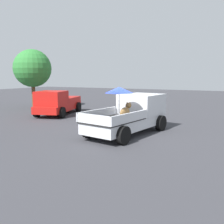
{
  "coord_description": "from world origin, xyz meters",
  "views": [
    {
      "loc": [
        -11.38,
        -4.98,
        2.89
      ],
      "look_at": [
        -0.33,
        0.67,
        1.1
      ],
      "focal_mm": 40.9,
      "sensor_mm": 36.0,
      "label": 1
    }
  ],
  "objects": [
    {
      "name": "ground_plane",
      "position": [
        0.0,
        0.0,
        0.0
      ],
      "size": [
        80.0,
        80.0,
        0.0
      ],
      "primitive_type": "plane",
      "color": "#38383D"
    },
    {
      "name": "tree_by_lot",
      "position": [
        5.75,
        11.67,
        3.49
      ],
      "size": [
        3.31,
        3.31,
        5.16
      ],
      "color": "brown",
      "rests_on": "ground"
    },
    {
      "name": "pickup_truck_main",
      "position": [
        0.44,
        -0.08,
        0.98
      ],
      "size": [
        5.3,
        2.95,
        2.36
      ],
      "rotation": [
        0.0,
        0.0,
        -0.17
      ],
      "color": "black",
      "rests_on": "ground"
    },
    {
      "name": "pickup_truck_red",
      "position": [
        3.45,
        7.11,
        0.87
      ],
      "size": [
        5.1,
        3.09,
        1.8
      ],
      "rotation": [
        0.0,
        0.0,
        3.4
      ],
      "color": "black",
      "rests_on": "ground"
    }
  ]
}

